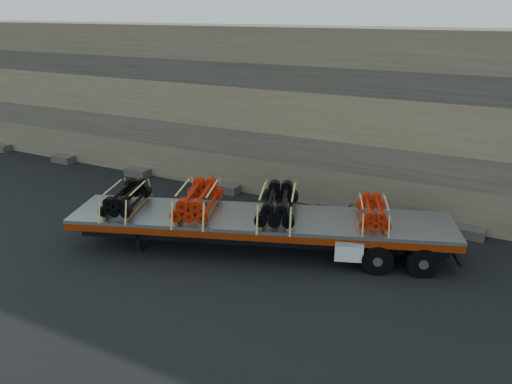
# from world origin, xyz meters

# --- Properties ---
(ground) EXTENTS (120.00, 120.00, 0.00)m
(ground) POSITION_xyz_m (0.00, 0.00, 0.00)
(ground) COLOR black
(ground) RESTS_ON ground
(rock_wall) EXTENTS (44.00, 3.00, 7.00)m
(rock_wall) POSITION_xyz_m (0.00, 6.50, 3.50)
(rock_wall) COLOR #7A6B54
(rock_wall) RESTS_ON ground
(trailer) EXTENTS (12.58, 6.49, 1.25)m
(trailer) POSITION_xyz_m (0.91, 0.30, 0.63)
(trailer) COLOR #A8AAAF
(trailer) RESTS_ON ground
(bundle_front) EXTENTS (1.73, 2.37, 0.76)m
(bundle_front) POSITION_xyz_m (-3.37, -1.24, 1.63)
(bundle_front) COLOR black
(bundle_front) RESTS_ON trailer
(bundle_midfront) EXTENTS (1.97, 2.70, 0.86)m
(bundle_midfront) POSITION_xyz_m (-1.04, -0.40, 1.68)
(bundle_midfront) COLOR red
(bundle_midfront) RESTS_ON trailer
(bundle_midrear) EXTENTS (1.97, 2.71, 0.87)m
(bundle_midrear) POSITION_xyz_m (1.46, 0.50, 1.68)
(bundle_midrear) COLOR black
(bundle_midrear) RESTS_ON trailer
(bundle_rear) EXTENTS (1.52, 2.08, 0.67)m
(bundle_rear) POSITION_xyz_m (4.33, 1.53, 1.58)
(bundle_rear) COLOR red
(bundle_rear) RESTS_ON trailer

